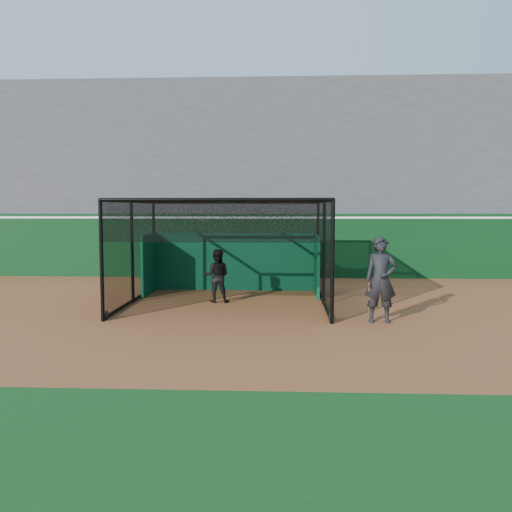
{
  "coord_description": "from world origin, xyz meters",
  "views": [
    {
      "loc": [
        1.85,
        -12.77,
        2.69
      ],
      "look_at": [
        1.13,
        2.0,
        1.4
      ],
      "focal_mm": 38.0,
      "sensor_mm": 36.0,
      "label": 1
    }
  ],
  "objects": [
    {
      "name": "batter",
      "position": [
        -0.03,
        2.64,
        0.77
      ],
      "size": [
        0.75,
        0.59,
        1.53
      ],
      "primitive_type": "imported",
      "rotation": [
        0.0,
        0.0,
        3.13
      ],
      "color": "black",
      "rests_on": "ground"
    },
    {
      "name": "grandstand",
      "position": [
        0.0,
        12.27,
        4.48
      ],
      "size": [
        50.0,
        7.85,
        8.95
      ],
      "color": "#4C4C4F",
      "rests_on": "ground"
    },
    {
      "name": "ground",
      "position": [
        0.0,
        0.0,
        0.0
      ],
      "size": [
        120.0,
        120.0,
        0.0
      ],
      "primitive_type": "plane",
      "color": "#94532B",
      "rests_on": "ground"
    },
    {
      "name": "on_deck_player",
      "position": [
        4.18,
        0.05,
        1.02
      ],
      "size": [
        0.76,
        0.52,
        2.04
      ],
      "color": "black",
      "rests_on": "ground"
    },
    {
      "name": "outfield_wall",
      "position": [
        0.0,
        8.5,
        1.29
      ],
      "size": [
        50.0,
        0.5,
        2.5
      ],
      "color": "#093514",
      "rests_on": "ground"
    },
    {
      "name": "batting_cage",
      "position": [
        0.29,
        2.48,
        1.45
      ],
      "size": [
        5.55,
        5.36,
        2.91
      ],
      "color": "black",
      "rests_on": "ground"
    }
  ]
}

